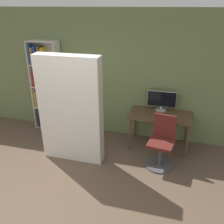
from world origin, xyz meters
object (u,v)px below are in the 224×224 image
(monitor, at_px, (162,100))
(mattress_near, at_px, (71,110))
(bookshelf, at_px, (44,85))
(office_chair, at_px, (161,146))

(monitor, bearing_deg, mattress_near, -143.75)
(bookshelf, bearing_deg, mattress_near, -43.83)
(bookshelf, xyz_separation_m, mattress_near, (1.15, -1.11, -0.05))
(bookshelf, bearing_deg, office_chair, -17.49)
(office_chair, xyz_separation_m, mattress_near, (-1.63, -0.23, 0.61))
(monitor, bearing_deg, bookshelf, -179.95)
(office_chair, bearing_deg, monitor, 97.67)
(office_chair, bearing_deg, bookshelf, 162.51)
(monitor, distance_m, office_chair, 1.04)
(monitor, height_order, mattress_near, mattress_near)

